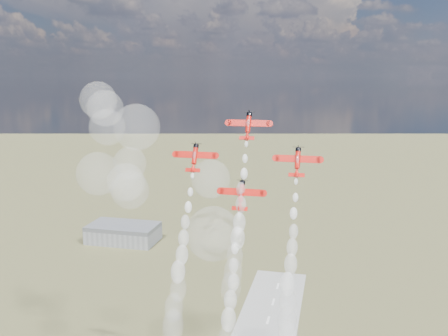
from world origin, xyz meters
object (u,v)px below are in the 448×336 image
Objects in this scene: plane_right at (297,161)px; hangar at (123,233)px; plane_left at (195,157)px; plane_slot at (241,195)px; plane_lead at (248,125)px.

hangar is at bearing 127.89° from plane_right.
hangar is 4.14× the size of plane_left.
plane_left reaches higher than plane_slot.
plane_right is at bearing -52.11° from hangar.
plane_right is at bearing 18.42° from plane_slot.
plane_lead is 1.00× the size of plane_slot.
hangar is 4.14× the size of plane_slot.
plane_left is 1.00× the size of plane_slot.
plane_left and plane_right have the same top height.
plane_slot is at bearing -90.00° from plane_lead.
plane_left is at bearing 161.58° from plane_slot.
plane_lead reaches higher than plane_left.
plane_left is (109.57, -178.40, 90.54)m from hangar.
plane_right is 17.87m from plane_slot.
hangar is 243.53m from plane_right.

